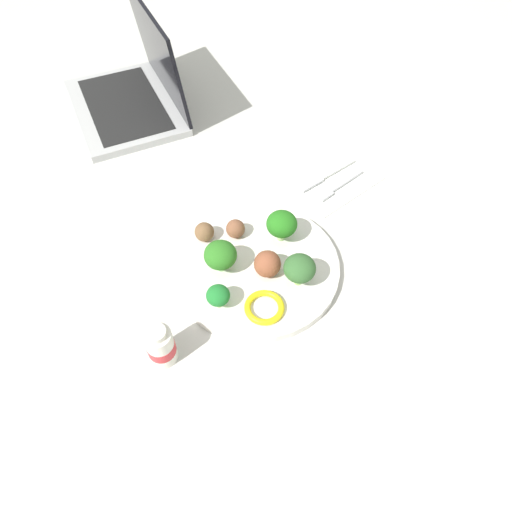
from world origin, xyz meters
TOP-DOWN VIEW (x-y plane):
  - ground_plane at (0.00, 0.00)m, footprint 4.00×4.00m
  - plate at (0.00, 0.00)m, footprint 0.28×0.28m
  - broccoli_floret_center at (-0.02, 0.08)m, footprint 0.05×0.05m
  - broccoli_floret_back_right at (-0.07, -0.01)m, footprint 0.05×0.05m
  - broccoli_floret_mid_left at (0.05, -0.03)m, footprint 0.05×0.05m
  - broccoli_floret_far_rim at (0.10, 0.01)m, footprint 0.04×0.04m
  - meatball_front_right at (0.00, 0.03)m, footprint 0.04×0.04m
  - meatball_mid_left at (0.02, -0.10)m, footprint 0.03×0.03m
  - meatball_far_rim at (-0.02, -0.07)m, footprint 0.03×0.03m
  - pepper_ring_front_left at (0.05, 0.07)m, footprint 0.07×0.07m
  - napkin at (-0.26, -0.04)m, footprint 0.18×0.14m
  - fork at (-0.25, -0.02)m, footprint 0.12×0.03m
  - knife at (-0.26, -0.06)m, footprint 0.15×0.04m
  - yogurt_bottle at (0.21, 0.01)m, footprint 0.04×0.04m
  - laptop at (-0.15, -0.53)m, footprint 0.32×0.38m

SIDE VIEW (x-z plane):
  - ground_plane at x=0.00m, z-range 0.00..0.00m
  - napkin at x=-0.26m, z-range 0.00..0.01m
  - knife at x=-0.26m, z-range 0.00..0.01m
  - fork at x=-0.25m, z-range 0.00..0.01m
  - plate at x=0.00m, z-range 0.00..0.02m
  - pepper_ring_front_left at x=0.05m, z-range 0.02..0.03m
  - meatball_far_rim at x=-0.02m, z-range 0.02..0.05m
  - meatball_mid_left at x=0.02m, z-range 0.02..0.05m
  - yogurt_bottle at x=0.21m, z-range 0.00..0.07m
  - meatball_front_right at x=0.00m, z-range 0.02..0.06m
  - laptop at x=-0.15m, z-range -0.07..0.15m
  - broccoli_floret_far_rim at x=0.10m, z-range 0.02..0.06m
  - broccoli_floret_mid_left at x=0.05m, z-range 0.02..0.08m
  - broccoli_floret_back_right at x=-0.07m, z-range 0.02..0.08m
  - broccoli_floret_center at x=-0.02m, z-range 0.02..0.08m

